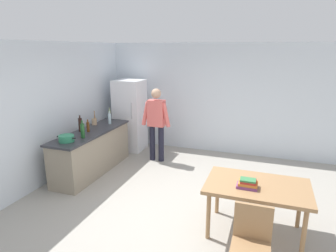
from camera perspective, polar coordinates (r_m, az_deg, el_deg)
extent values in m
plane|color=#9E998E|center=(5.13, 0.18, -15.14)|extent=(14.00, 14.00, 0.00)
cube|color=silver|center=(7.44, 7.87, 5.34)|extent=(6.40, 0.12, 2.70)
cube|color=silver|center=(6.11, -22.84, 2.21)|extent=(0.12, 5.60, 2.70)
cube|color=gray|center=(6.44, -14.47, -4.98)|extent=(0.60, 2.12, 0.86)
cube|color=#2D2D33|center=(6.31, -14.73, -1.13)|extent=(0.64, 2.20, 0.04)
cube|color=white|center=(7.59, -7.40, 2.08)|extent=(0.70, 0.64, 1.80)
cylinder|color=#B2B2B7|center=(7.15, -7.10, 2.94)|extent=(0.02, 0.02, 0.40)
cylinder|color=#1E1E2D|center=(6.89, -3.06, -3.28)|extent=(0.13, 0.13, 0.84)
cylinder|color=#1E1E2D|center=(6.82, -1.35, -3.47)|extent=(0.13, 0.13, 0.84)
cube|color=#E56660|center=(6.66, -2.27, 2.51)|extent=(0.38, 0.22, 0.60)
sphere|color=tan|center=(6.58, -2.31, 6.34)|extent=(0.22, 0.22, 0.22)
cylinder|color=#E56660|center=(6.73, -4.38, 2.42)|extent=(0.20, 0.09, 0.55)
cylinder|color=#E56660|center=(6.54, -0.36, 2.12)|extent=(0.20, 0.09, 0.55)
cube|color=#9E754C|center=(4.31, 16.99, -11.15)|extent=(1.40, 0.90, 0.05)
cylinder|color=#9E754C|center=(4.23, 7.85, -16.87)|extent=(0.06, 0.06, 0.70)
cylinder|color=#9E754C|center=(4.22, 24.91, -18.42)|extent=(0.06, 0.06, 0.70)
cylinder|color=#9E754C|center=(4.83, 9.60, -12.65)|extent=(0.06, 0.06, 0.70)
cylinder|color=#9E754C|center=(4.82, 24.21, -13.95)|extent=(0.06, 0.06, 0.70)
cube|color=#9E754C|center=(3.54, 15.70, -22.17)|extent=(0.42, 0.42, 0.04)
cube|color=#9E754C|center=(3.56, 16.20, -17.40)|extent=(0.42, 0.04, 0.42)
cylinder|color=#2D845B|center=(5.72, -19.15, -2.29)|extent=(0.28, 0.28, 0.12)
cube|color=black|center=(5.82, -20.48, -1.92)|extent=(0.06, 0.03, 0.02)
cube|color=black|center=(5.61, -17.80, -2.29)|extent=(0.06, 0.03, 0.02)
cylinder|color=tan|center=(6.78, -14.13, 0.81)|extent=(0.11, 0.11, 0.14)
cylinder|color=olive|center=(6.74, -14.04, 1.96)|extent=(0.02, 0.05, 0.22)
cylinder|color=olive|center=(6.73, -14.11, 1.93)|extent=(0.02, 0.04, 0.22)
cylinder|color=gray|center=(7.06, -11.27, 2.03)|extent=(0.06, 0.06, 0.26)
cylinder|color=gray|center=(7.03, -11.34, 3.30)|extent=(0.02, 0.02, 0.06)
cylinder|color=black|center=(6.30, -16.68, 0.23)|extent=(0.08, 0.08, 0.28)
cylinder|color=black|center=(6.26, -16.79, 1.73)|extent=(0.03, 0.03, 0.06)
cylinder|color=#5B3314|center=(6.24, -15.28, -0.19)|extent=(0.06, 0.06, 0.20)
cylinder|color=#5B3314|center=(6.21, -15.36, 0.97)|extent=(0.02, 0.02, 0.06)
cylinder|color=#1E5123|center=(5.84, -16.27, -0.89)|extent=(0.08, 0.08, 0.28)
cylinder|color=#1E5123|center=(5.80, -16.39, 0.73)|extent=(0.03, 0.03, 0.06)
cylinder|color=silver|center=(6.77, -11.29, 1.39)|extent=(0.07, 0.07, 0.24)
cylinder|color=silver|center=(6.74, -11.35, 2.63)|extent=(0.03, 0.03, 0.06)
cube|color=#753D7F|center=(4.17, 15.11, -11.23)|extent=(0.27, 0.19, 0.04)
cube|color=orange|center=(4.16, 15.29, -10.74)|extent=(0.25, 0.19, 0.04)
cube|color=#B22D28|center=(4.15, 15.35, -10.32)|extent=(0.21, 0.18, 0.03)
cube|color=#387A47|center=(4.12, 15.28, -10.09)|extent=(0.21, 0.14, 0.02)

